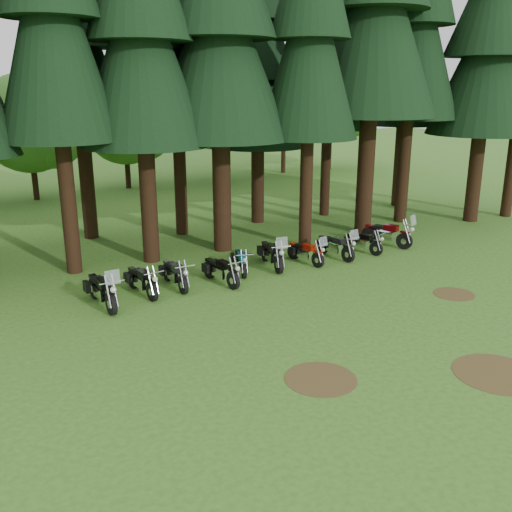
% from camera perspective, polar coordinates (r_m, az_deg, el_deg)
% --- Properties ---
extents(ground, '(120.00, 120.00, 0.00)m').
position_cam_1_polar(ground, '(17.54, 10.58, -6.86)').
color(ground, '#356B1E').
rests_on(ground, ground).
extents(pine_front_4, '(4.95, 4.95, 16.33)m').
position_cam_1_polar(pine_front_4, '(22.90, -11.75, 23.58)').
color(pine_front_4, black).
rests_on(pine_front_4, ground).
extents(pine_front_5, '(5.81, 5.81, 16.72)m').
position_cam_1_polar(pine_front_5, '(24.23, -3.77, 24.03)').
color(pine_front_5, black).
rests_on(pine_front_5, ground).
extents(pine_front_6, '(4.15, 4.15, 16.75)m').
position_cam_1_polar(pine_front_6, '(24.73, 5.51, 23.89)').
color(pine_front_6, black).
rests_on(pine_front_6, ground).
extents(pine_front_9, '(5.44, 5.44, 15.89)m').
position_cam_1_polar(pine_front_9, '(31.73, 22.46, 20.27)').
color(pine_front_9, black).
rests_on(pine_front_9, ground).
extents(pine_back_2, '(4.85, 4.85, 16.30)m').
position_cam_1_polar(pine_back_2, '(27.35, -17.87, 21.97)').
color(pine_back_2, black).
rests_on(pine_back_2, ground).
extents(pine_back_3, '(4.35, 4.35, 16.20)m').
position_cam_1_polar(pine_back_3, '(27.18, -8.19, 22.46)').
color(pine_back_3, black).
rests_on(pine_back_3, ground).
extents(pine_back_4, '(4.94, 4.94, 13.78)m').
position_cam_1_polar(pine_back_4, '(29.30, 0.18, 19.36)').
color(pine_back_4, black).
rests_on(pine_back_4, ground).
extents(pine_back_5, '(3.94, 3.94, 16.33)m').
position_cam_1_polar(pine_back_5, '(31.30, 7.47, 21.87)').
color(pine_back_5, black).
rests_on(pine_back_5, ground).
extents(pine_back_6, '(4.59, 4.59, 16.58)m').
position_cam_1_polar(pine_back_6, '(34.68, 15.06, 21.21)').
color(pine_back_6, black).
rests_on(pine_back_6, ground).
extents(decid_3, '(6.12, 5.95, 7.65)m').
position_cam_1_polar(decid_3, '(37.75, -21.32, 12.01)').
color(decid_3, black).
rests_on(decid_3, ground).
extents(decid_4, '(5.93, 5.76, 7.41)m').
position_cam_1_polar(decid_4, '(40.38, -12.56, 12.77)').
color(decid_4, black).
rests_on(decid_4, ground).
extents(decid_5, '(8.45, 8.21, 10.56)m').
position_cam_1_polar(decid_5, '(42.27, -3.44, 15.82)').
color(decid_5, black).
rests_on(decid_5, ground).
extents(decid_6, '(7.06, 6.86, 8.82)m').
position_cam_1_polar(decid_6, '(46.70, 3.30, 14.66)').
color(decid_6, black).
rests_on(decid_6, ground).
extents(decid_7, '(8.44, 8.20, 10.55)m').
position_cam_1_polar(decid_7, '(49.19, 8.12, 15.82)').
color(decid_7, black).
rests_on(decid_7, ground).
extents(dirt_patch_0, '(1.80, 1.80, 0.01)m').
position_cam_1_polar(dirt_patch_0, '(14.43, 6.48, -12.11)').
color(dirt_patch_0, '#4C3D1E').
rests_on(dirt_patch_0, ground).
extents(dirt_patch_1, '(1.40, 1.40, 0.01)m').
position_cam_1_polar(dirt_patch_1, '(20.87, 19.19, -3.61)').
color(dirt_patch_1, '#4C3D1E').
rests_on(dirt_patch_1, ground).
extents(dirt_patch_2, '(2.20, 2.20, 0.01)m').
position_cam_1_polar(dirt_patch_2, '(15.78, 23.00, -10.78)').
color(dirt_patch_2, '#4C3D1E').
rests_on(dirt_patch_2, ground).
extents(motorcycle_0, '(0.49, 2.48, 1.56)m').
position_cam_1_polar(motorcycle_0, '(19.14, -15.13, -3.44)').
color(motorcycle_0, black).
rests_on(motorcycle_0, ground).
extents(motorcycle_1, '(0.40, 2.22, 0.90)m').
position_cam_1_polar(motorcycle_1, '(19.95, -11.34, -2.53)').
color(motorcycle_1, black).
rests_on(motorcycle_1, ground).
extents(motorcycle_2, '(0.32, 2.21, 0.90)m').
position_cam_1_polar(motorcycle_2, '(20.46, -8.11, -1.88)').
color(motorcycle_2, black).
rests_on(motorcycle_2, ground).
extents(motorcycle_3, '(0.43, 2.19, 0.89)m').
position_cam_1_polar(motorcycle_3, '(20.66, -3.54, -1.56)').
color(motorcycle_3, black).
rests_on(motorcycle_3, ground).
extents(motorcycle_4, '(0.79, 1.94, 0.82)m').
position_cam_1_polar(motorcycle_4, '(21.88, -1.53, -0.58)').
color(motorcycle_4, black).
rests_on(motorcycle_4, ground).
extents(motorcycle_5, '(0.81, 2.40, 1.52)m').
position_cam_1_polar(motorcycle_5, '(22.42, 1.60, 0.10)').
color(motorcycle_5, black).
rests_on(motorcycle_5, ground).
extents(motorcycle_6, '(0.57, 2.09, 1.31)m').
position_cam_1_polar(motorcycle_6, '(23.02, 4.99, 0.31)').
color(motorcycle_6, black).
rests_on(motorcycle_6, ground).
extents(motorcycle_7, '(0.53, 2.26, 1.42)m').
position_cam_1_polar(motorcycle_7, '(23.89, 7.93, 0.92)').
color(motorcycle_7, black).
rests_on(motorcycle_7, ground).
extents(motorcycle_8, '(0.67, 1.98, 0.82)m').
position_cam_1_polar(motorcycle_8, '(24.88, 10.55, 1.30)').
color(motorcycle_8, black).
rests_on(motorcycle_8, ground).
extents(motorcycle_9, '(1.20, 2.42, 1.57)m').
position_cam_1_polar(motorcycle_9, '(26.08, 12.96, 2.11)').
color(motorcycle_9, black).
rests_on(motorcycle_9, ground).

